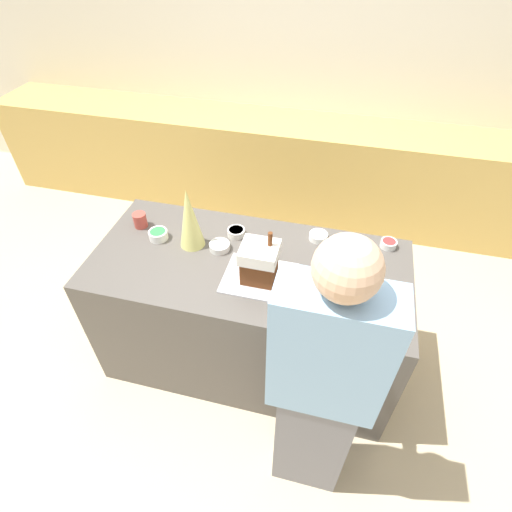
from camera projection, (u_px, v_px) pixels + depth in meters
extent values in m
plane|color=#C6B28E|center=(250.00, 353.00, 2.85)|extent=(12.00, 12.00, 0.00)
cube|color=white|center=(310.00, 66.00, 3.50)|extent=(8.00, 0.05, 2.60)
cube|color=tan|center=(297.00, 169.00, 3.84)|extent=(6.00, 0.60, 0.92)
cube|color=#514C47|center=(249.00, 313.00, 2.55)|extent=(1.81, 0.84, 0.89)
cube|color=silver|center=(259.00, 278.00, 2.15)|extent=(0.38, 0.31, 0.01)
cube|color=#5B2D14|center=(259.00, 268.00, 2.10)|extent=(0.17, 0.16, 0.14)
cube|color=white|center=(259.00, 252.00, 2.03)|extent=(0.19, 0.18, 0.07)
cylinder|color=#5B2D14|center=(270.00, 239.00, 1.99)|extent=(0.02, 0.02, 0.08)
cone|color=#DBD675|center=(189.00, 218.00, 2.23)|extent=(0.15, 0.15, 0.38)
cylinder|color=white|center=(158.00, 235.00, 2.38)|extent=(0.11, 0.11, 0.05)
cylinder|color=green|center=(158.00, 232.00, 2.37)|extent=(0.09, 0.09, 0.01)
cylinder|color=silver|center=(220.00, 246.00, 2.32)|extent=(0.12, 0.12, 0.04)
cylinder|color=#4770DB|center=(219.00, 244.00, 2.31)|extent=(0.10, 0.10, 0.01)
cylinder|color=white|center=(318.00, 236.00, 2.38)|extent=(0.11, 0.11, 0.04)
cylinder|color=white|center=(319.00, 234.00, 2.37)|extent=(0.09, 0.09, 0.01)
cylinder|color=silver|center=(388.00, 244.00, 2.33)|extent=(0.09, 0.09, 0.04)
cylinder|color=red|center=(389.00, 242.00, 2.32)|extent=(0.08, 0.08, 0.01)
cylinder|color=silver|center=(347.00, 262.00, 2.21)|extent=(0.09, 0.09, 0.05)
cylinder|color=red|center=(348.00, 259.00, 2.19)|extent=(0.08, 0.08, 0.01)
cylinder|color=white|center=(236.00, 232.00, 2.41)|extent=(0.11, 0.11, 0.04)
cylinder|color=orange|center=(236.00, 230.00, 2.40)|extent=(0.09, 0.09, 0.01)
cylinder|color=#B24238|center=(140.00, 220.00, 2.46)|extent=(0.08, 0.08, 0.09)
cube|color=slate|center=(311.00, 436.00, 2.01)|extent=(0.34, 0.19, 0.83)
cube|color=#8CB7E0|center=(329.00, 351.00, 1.51)|extent=(0.45, 0.20, 0.65)
sphere|color=#DBAD89|center=(347.00, 269.00, 1.21)|extent=(0.22, 0.22, 0.22)
cylinder|color=#DBAD89|center=(340.00, 284.00, 1.57)|extent=(0.08, 0.45, 0.08)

